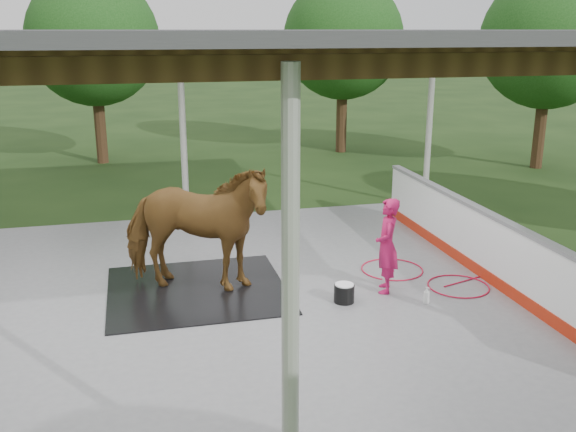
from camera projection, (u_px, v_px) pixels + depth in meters
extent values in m
plane|color=#1E3814|center=(216.00, 309.00, 9.80)|extent=(100.00, 100.00, 0.00)
cube|color=slate|center=(216.00, 307.00, 9.80)|extent=(12.00, 10.00, 0.05)
cylinder|color=beige|center=(290.00, 321.00, 4.87)|extent=(0.14, 0.14, 3.85)
cylinder|color=beige|center=(183.00, 133.00, 13.63)|extent=(0.14, 0.14, 3.85)
cylinder|color=beige|center=(429.00, 124.00, 14.94)|extent=(0.14, 0.14, 3.85)
cube|color=brown|center=(284.00, 67.00, 4.53)|extent=(12.00, 0.10, 0.18)
cube|color=brown|center=(246.00, 58.00, 5.93)|extent=(12.00, 0.10, 0.18)
cube|color=brown|center=(223.00, 53.00, 7.33)|extent=(12.00, 0.10, 0.18)
cube|color=brown|center=(207.00, 49.00, 8.73)|extent=(12.00, 0.10, 0.18)
cube|color=brown|center=(195.00, 46.00, 10.12)|extent=(12.00, 0.10, 0.18)
cube|color=brown|center=(187.00, 44.00, 11.52)|extent=(12.00, 0.10, 0.18)
cube|color=brown|center=(180.00, 42.00, 12.92)|extent=(12.00, 0.10, 0.18)
cube|color=brown|center=(570.00, 46.00, 10.04)|extent=(0.12, 10.00, 0.18)
cube|color=#38383A|center=(206.00, 34.00, 8.67)|extent=(12.60, 10.60, 0.10)
cube|color=#B2240E|center=(486.00, 273.00, 10.82)|extent=(0.14, 8.00, 0.20)
cube|color=white|center=(489.00, 245.00, 10.68)|extent=(0.12, 8.00, 1.00)
cube|color=slate|center=(492.00, 215.00, 10.53)|extent=(0.16, 8.00, 0.06)
cylinder|color=#382314|center=(100.00, 128.00, 20.22)|extent=(0.36, 0.36, 2.20)
sphere|color=#194714|center=(93.00, 40.00, 19.46)|extent=(4.00, 4.00, 4.00)
cylinder|color=#382314|center=(341.00, 120.00, 22.06)|extent=(0.36, 0.36, 2.20)
sphere|color=#194714|center=(343.00, 39.00, 21.30)|extent=(4.00, 4.00, 4.00)
cylinder|color=#382314|center=(539.00, 132.00, 19.48)|extent=(0.36, 0.36, 2.20)
sphere|color=#194714|center=(550.00, 40.00, 18.73)|extent=(4.00, 4.00, 4.00)
cube|color=black|center=(197.00, 290.00, 10.36)|extent=(2.82, 2.64, 0.02)
imported|color=brown|center=(195.00, 228.00, 10.06)|extent=(2.70, 1.95, 2.08)
imported|color=#BB1450|center=(387.00, 246.00, 10.14)|extent=(0.53, 0.65, 1.53)
cylinder|color=black|center=(344.00, 293.00, 9.89)|extent=(0.32, 0.32, 0.28)
cylinder|color=white|center=(344.00, 285.00, 9.85)|extent=(0.29, 0.29, 0.03)
imported|color=silver|center=(426.00, 295.00, 9.83)|extent=(0.15, 0.15, 0.27)
imported|color=#338CD8|center=(385.00, 279.00, 10.60)|extent=(0.12, 0.12, 0.18)
torus|color=red|center=(392.00, 269.00, 11.24)|extent=(1.09, 1.09, 0.02)
torus|color=red|center=(458.00, 286.00, 10.50)|extent=(1.00, 1.00, 0.02)
cylinder|color=red|center=(476.00, 278.00, 10.85)|extent=(1.43, 0.48, 0.02)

